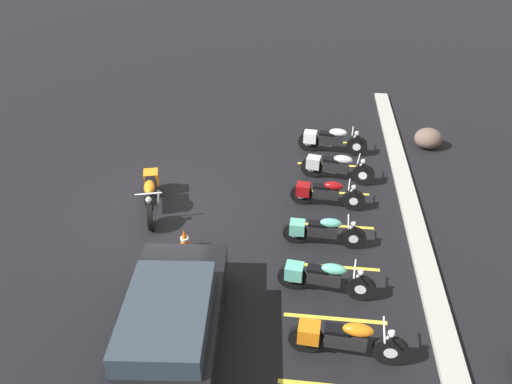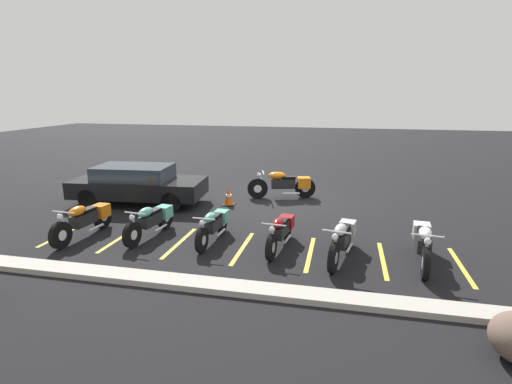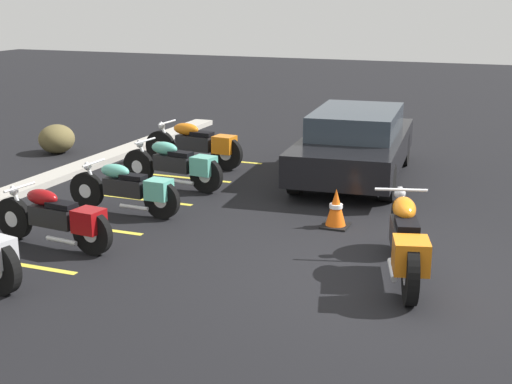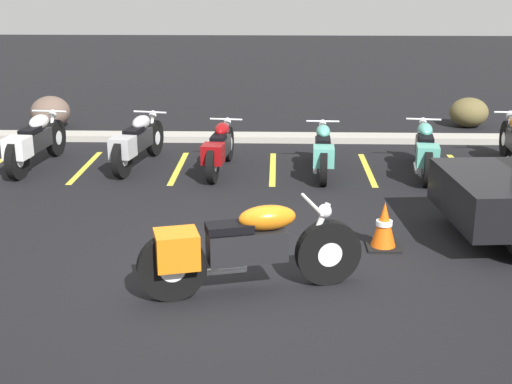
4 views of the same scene
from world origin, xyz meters
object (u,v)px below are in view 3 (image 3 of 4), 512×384
at_px(car_black, 355,143).
at_px(motorcycle_orange_featured, 405,240).
at_px(parked_bike_2, 57,218).
at_px(landscape_rock_0, 57,139).
at_px(parked_bike_3, 129,188).
at_px(parked_bike_5, 198,144).
at_px(traffic_cone, 336,209).
at_px(parked_bike_4, 176,164).

bearing_deg(car_black, motorcycle_orange_featured, 15.80).
bearing_deg(motorcycle_orange_featured, parked_bike_2, 81.93).
distance_m(parked_bike_2, landscape_rock_0, 6.33).
height_order(parked_bike_3, landscape_rock_0, parked_bike_3).
bearing_deg(motorcycle_orange_featured, car_black, 5.38).
height_order(parked_bike_5, car_black, car_black).
bearing_deg(car_black, parked_bike_3, -42.54).
distance_m(parked_bike_5, traffic_cone, 4.57).
height_order(parked_bike_5, landscape_rock_0, parked_bike_5).
height_order(parked_bike_3, parked_bike_5, parked_bike_5).
relative_size(parked_bike_2, parked_bike_3, 1.01).
distance_m(parked_bike_2, traffic_cone, 4.01).
height_order(parked_bike_2, car_black, car_black).
relative_size(parked_bike_4, landscape_rock_0, 2.51).
relative_size(parked_bike_4, car_black, 0.47).
bearing_deg(parked_bike_4, parked_bike_5, -69.79).
relative_size(parked_bike_2, landscape_rock_0, 2.43).
xyz_separation_m(parked_bike_2, parked_bike_4, (3.38, -0.06, 0.02)).
bearing_deg(parked_bike_4, motorcycle_orange_featured, 155.57).
height_order(car_black, traffic_cone, car_black).
height_order(motorcycle_orange_featured, parked_bike_2, motorcycle_orange_featured).
height_order(parked_bike_3, parked_bike_4, parked_bike_4).
xyz_separation_m(parked_bike_2, parked_bike_5, (5.04, 0.33, 0.04)).
bearing_deg(motorcycle_orange_featured, landscape_rock_0, 46.51).
height_order(parked_bike_3, traffic_cone, parked_bike_3).
distance_m(parked_bike_3, traffic_cone, 3.27).
xyz_separation_m(motorcycle_orange_featured, parked_bike_4, (2.79, 4.55, -0.06)).
bearing_deg(traffic_cone, parked_bike_3, 99.87).
distance_m(landscape_rock_0, traffic_cone, 7.61).
xyz_separation_m(parked_bike_4, landscape_rock_0, (1.69, 3.83, -0.12)).
bearing_deg(landscape_rock_0, parked_bike_2, -143.34).
relative_size(parked_bike_3, parked_bike_4, 0.96).
bearing_deg(parked_bike_4, landscape_rock_0, -16.77).
xyz_separation_m(parked_bike_4, traffic_cone, (-1.11, -3.24, -0.16)).
distance_m(parked_bike_3, landscape_rock_0, 5.12).
height_order(motorcycle_orange_featured, parked_bike_5, motorcycle_orange_featured).
distance_m(car_black, traffic_cone, 3.07).
bearing_deg(parked_bike_3, parked_bike_2, 89.42).
height_order(car_black, landscape_rock_0, car_black).
xyz_separation_m(motorcycle_orange_featured, parked_bike_5, (4.45, 4.94, -0.04)).
bearing_deg(parked_bike_2, parked_bike_3, -86.81).
height_order(landscape_rock_0, traffic_cone, landscape_rock_0).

